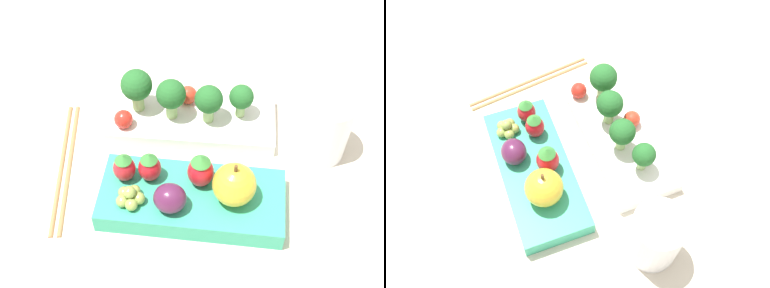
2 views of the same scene
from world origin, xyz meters
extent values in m
plane|color=beige|center=(0.00, 0.00, 0.00)|extent=(4.00, 4.00, 0.00)
cube|color=white|center=(-0.01, 0.07, 0.01)|extent=(0.22, 0.10, 0.02)
cube|color=#33A87F|center=(0.01, -0.07, 0.01)|extent=(0.22, 0.10, 0.03)
cylinder|color=#93B770|center=(0.02, 0.06, 0.03)|extent=(0.01, 0.01, 0.02)
sphere|color=#236028|center=(0.02, 0.06, 0.06)|extent=(0.04, 0.04, 0.04)
cylinder|color=#93B770|center=(0.06, 0.07, 0.03)|extent=(0.01, 0.01, 0.02)
sphere|color=#236028|center=(0.06, 0.07, 0.05)|extent=(0.03, 0.03, 0.03)
cylinder|color=#93B770|center=(-0.03, 0.06, 0.03)|extent=(0.01, 0.01, 0.02)
sphere|color=#236028|center=(-0.03, 0.06, 0.06)|extent=(0.04, 0.04, 0.04)
cylinder|color=#93B770|center=(-0.08, 0.07, 0.03)|extent=(0.02, 0.02, 0.03)
sphere|color=#236028|center=(-0.08, 0.07, 0.06)|extent=(0.04, 0.04, 0.04)
sphere|color=red|center=(-0.09, 0.04, 0.03)|extent=(0.02, 0.02, 0.02)
sphere|color=red|center=(-0.01, 0.09, 0.03)|extent=(0.03, 0.03, 0.03)
sphere|color=gold|center=(0.06, -0.07, 0.05)|extent=(0.05, 0.05, 0.05)
cylinder|color=brown|center=(0.06, -0.07, 0.08)|extent=(0.00, 0.00, 0.01)
ellipsoid|color=red|center=(0.02, -0.05, 0.05)|extent=(0.03, 0.03, 0.04)
cone|color=#388438|center=(0.02, -0.05, 0.07)|extent=(0.02, 0.02, 0.01)
ellipsoid|color=red|center=(-0.07, -0.05, 0.04)|extent=(0.03, 0.03, 0.03)
cone|color=#388438|center=(-0.07, -0.05, 0.06)|extent=(0.02, 0.02, 0.01)
ellipsoid|color=red|center=(-0.04, -0.05, 0.05)|extent=(0.03, 0.03, 0.03)
cone|color=#388438|center=(-0.04, -0.05, 0.06)|extent=(0.02, 0.02, 0.01)
ellipsoid|color=#511E42|center=(-0.01, -0.09, 0.04)|extent=(0.04, 0.04, 0.03)
sphere|color=#8EA84C|center=(-0.05, -0.09, 0.04)|extent=(0.01, 0.01, 0.01)
sphere|color=#8EA84C|center=(-0.06, -0.08, 0.04)|extent=(0.01, 0.01, 0.01)
sphere|color=#8EA84C|center=(-0.07, -0.08, 0.04)|extent=(0.01, 0.01, 0.01)
sphere|color=#8EA84C|center=(-0.07, -0.09, 0.04)|extent=(0.01, 0.01, 0.01)
sphere|color=#8EA84C|center=(-0.06, -0.10, 0.04)|extent=(0.01, 0.01, 0.01)
sphere|color=#8EA84C|center=(-0.06, -0.09, 0.05)|extent=(0.01, 0.01, 0.01)
cylinder|color=white|center=(0.16, 0.04, 0.04)|extent=(0.06, 0.06, 0.09)
cylinder|color=#A37547|center=(-0.15, -0.02, 0.00)|extent=(0.04, 0.21, 0.01)
cylinder|color=#A37547|center=(-0.16, -0.03, 0.00)|extent=(0.04, 0.21, 0.01)
camera|label=1|loc=(0.05, -0.43, 0.54)|focal=50.00mm
camera|label=2|loc=(0.30, -0.11, 0.55)|focal=40.00mm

